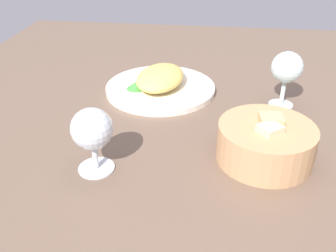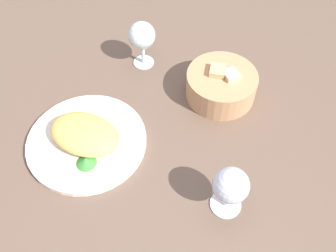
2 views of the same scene
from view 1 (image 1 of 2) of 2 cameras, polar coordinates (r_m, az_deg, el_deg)
ground_plane at (r=85.72cm, az=5.15°, el=1.63°), size 140.00×140.00×2.00cm
plate at (r=94.47cm, az=-1.17°, el=5.80°), size 27.40×27.40×1.40cm
omelette at (r=93.28cm, az=-1.19°, el=7.42°), size 18.33×13.81×4.43cm
lettuce_garnish at (r=92.54cm, az=-4.97°, el=6.21°), size 4.60×4.60×1.77cm
bread_basket at (r=69.58cm, az=14.70°, el=-2.44°), size 17.43×17.43×8.32cm
wine_glass_near at (r=63.77cm, az=-11.53°, el=-0.83°), size 7.19×7.19×11.94cm
wine_glass_far at (r=87.97cm, az=17.70°, el=8.22°), size 7.05×7.05×13.02cm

